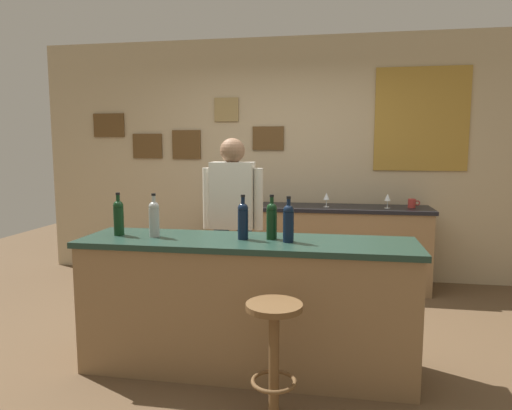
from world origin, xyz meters
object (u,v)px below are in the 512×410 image
object	(u,v)px
wine_bottle_d	(272,219)
wine_glass_b	(326,197)
wine_bottle_a	(119,216)
coffee_mug	(412,203)
wine_glass_a	(232,195)
bar_stool	(274,341)
wine_bottle_b	(154,218)
wine_bottle_c	(243,220)
wine_glass_c	(388,198)
wine_bottle_e	(288,222)
bartender	(233,219)

from	to	relation	value
wine_bottle_d	wine_glass_b	bearing A→B (deg)	80.33
wine_bottle_a	coffee_mug	size ratio (longest dim) A/B	2.45
wine_bottle_a	wine_glass_a	size ratio (longest dim) A/B	1.97
wine_glass_a	coffee_mug	xyz separation A→B (m)	(1.95, 0.12, -0.06)
bar_stool	wine_bottle_b	xyz separation A→B (m)	(-0.92, 0.56, 0.60)
wine_bottle_c	wine_glass_a	bearing A→B (deg)	104.97
wine_bottle_a	wine_glass_c	bearing A→B (deg)	43.92
wine_bottle_c	wine_bottle_e	xyz separation A→B (m)	(0.31, -0.04, 0.00)
wine_bottle_b	wine_bottle_d	world-z (taller)	same
wine_bottle_a	wine_bottle_b	xyz separation A→B (m)	(0.27, -0.01, 0.00)
wine_bottle_d	wine_glass_b	xyz separation A→B (m)	(0.33, 1.94, -0.05)
bar_stool	wine_bottle_c	size ratio (longest dim) A/B	2.22
wine_glass_a	wine_glass_c	world-z (taller)	same
wine_bottle_c	coffee_mug	distance (m)	2.52
wine_glass_c	coffee_mug	distance (m)	0.29
wine_bottle_b	bar_stool	bearing A→B (deg)	-31.09
wine_bottle_b	wine_bottle_c	size ratio (longest dim) A/B	1.00
bartender	wine_bottle_e	distance (m)	0.98
wine_bottle_c	wine_bottle_e	bearing A→B (deg)	-7.48
bar_stool	wine_bottle_e	bearing A→B (deg)	87.62
wine_glass_a	wine_glass_c	size ratio (longest dim) A/B	1.00
wine_bottle_e	wine_bottle_b	bearing A→B (deg)	178.62
bartender	coffee_mug	xyz separation A→B (m)	(1.67, 1.32, 0.01)
wine_glass_a	wine_glass_b	world-z (taller)	same
bar_stool	wine_glass_c	world-z (taller)	wine_glass_c
bartender	wine_bottle_c	bearing A→B (deg)	-72.28
bar_stool	wine_glass_a	distance (m)	2.70
wine_bottle_b	wine_bottle_d	xyz separation A→B (m)	(0.82, 0.06, 0.00)
wine_bottle_a	wine_glass_c	size ratio (longest dim) A/B	1.97
wine_bottle_c	wine_bottle_d	bearing A→B (deg)	11.11
bartender	wine_glass_b	size ratio (longest dim) A/B	10.45
wine_glass_b	wine_glass_c	size ratio (longest dim) A/B	1.00
wine_bottle_a	coffee_mug	world-z (taller)	wine_bottle_a
bartender	wine_bottle_a	distance (m)	1.01
wine_bottle_c	wine_bottle_d	size ratio (longest dim) A/B	1.00
wine_bottle_c	wine_bottle_d	xyz separation A→B (m)	(0.19, 0.04, 0.00)
wine_bottle_a	wine_glass_b	world-z (taller)	wine_bottle_a
coffee_mug	wine_bottle_c	bearing A→B (deg)	-124.57
bar_stool	wine_bottle_c	bearing A→B (deg)	116.96
bartender	wine_bottle_b	size ratio (longest dim) A/B	5.29
wine_bottle_d	wine_bottle_a	bearing A→B (deg)	-177.68
bartender	coffee_mug	world-z (taller)	bartender
wine_bottle_b	coffee_mug	bearing A→B (deg)	45.45
bar_stool	wine_bottle_b	world-z (taller)	wine_bottle_b
bar_stool	wine_glass_a	xyz separation A→B (m)	(-0.81, 2.52, 0.55)
bar_stool	wine_glass_a	bearing A→B (deg)	107.87
wine_glass_a	bar_stool	bearing A→B (deg)	-72.13
wine_bottle_a	coffee_mug	bearing A→B (deg)	41.74
wine_bottle_d	wine_bottle_e	bearing A→B (deg)	-32.79
bartender	wine_glass_c	distance (m)	1.86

